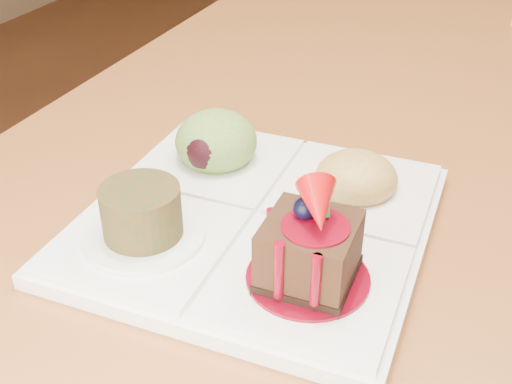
% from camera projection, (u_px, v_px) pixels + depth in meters
% --- Properties ---
extents(sampler_plate, '(0.26, 0.26, 0.10)m').
position_uv_depth(sampler_plate, '(255.00, 205.00, 0.50)').
color(sampler_plate, white).
rests_on(sampler_plate, dining_table).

